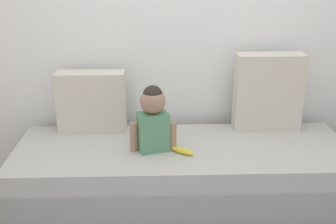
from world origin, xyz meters
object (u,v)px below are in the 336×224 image
(throw_pillow_left, at_px, (92,102))
(couch, at_px, (182,172))
(toddler, at_px, (153,117))
(banana, at_px, (183,151))
(throw_pillow_right, at_px, (268,92))

(throw_pillow_left, bearing_deg, couch, -25.59)
(toddler, bearing_deg, banana, -18.55)
(couch, bearing_deg, banana, -93.88)
(throw_pillow_right, distance_m, banana, 0.81)
(throw_pillow_left, distance_m, throw_pillow_right, 1.28)
(banana, bearing_deg, throw_pillow_left, 146.83)
(couch, relative_size, toddler, 5.22)
(couch, distance_m, throw_pillow_right, 0.85)
(throw_pillow_left, relative_size, toddler, 1.09)
(throw_pillow_left, bearing_deg, banana, -33.17)
(couch, height_order, throw_pillow_right, throw_pillow_right)
(couch, distance_m, throw_pillow_left, 0.82)
(toddler, height_order, banana, toddler)
(throw_pillow_right, distance_m, toddler, 0.91)
(couch, relative_size, throw_pillow_right, 4.14)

